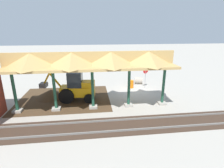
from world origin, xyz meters
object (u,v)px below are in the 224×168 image
(concrete_pipe, at_px, (139,80))
(traffic_barrel, at_px, (131,84))
(backhoe, at_px, (76,88))
(stop_sign, at_px, (146,73))

(concrete_pipe, bearing_deg, traffic_barrel, 48.98)
(backhoe, distance_m, concrete_pipe, 8.69)
(stop_sign, relative_size, traffic_barrel, 2.77)
(backhoe, distance_m, traffic_barrel, 6.83)
(stop_sign, bearing_deg, traffic_barrel, -8.06)
(stop_sign, height_order, backhoe, backhoe)
(stop_sign, bearing_deg, backhoe, 20.20)
(stop_sign, xyz_separation_m, traffic_barrel, (1.59, -0.22, -1.35))
(concrete_pipe, relative_size, traffic_barrel, 1.28)
(backhoe, relative_size, traffic_barrel, 5.73)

